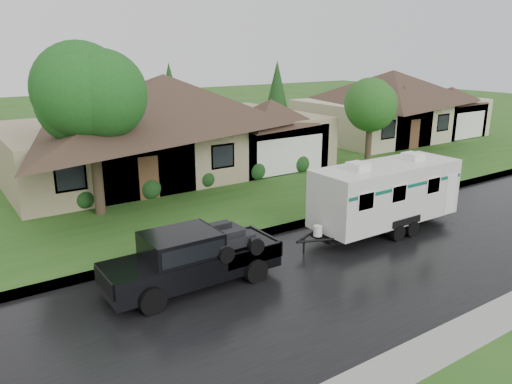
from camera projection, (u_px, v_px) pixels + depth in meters
ground at (282, 258)px, 17.79m from camera, size 140.00×140.00×0.00m
road at (319, 279)px, 16.20m from camera, size 140.00×8.00×0.01m
curb at (247, 237)px, 19.55m from camera, size 140.00×0.50×0.15m
lawn at (130, 172)px, 29.68m from camera, size 140.00×26.00×0.15m
house_main at (171, 112)px, 29.00m from camera, size 19.44×10.80×6.90m
house_neighbor at (396, 97)px, 40.25m from camera, size 15.12×9.72×6.45m
tree_left_green at (90, 100)px, 20.70m from camera, size 4.31×4.31×7.14m
tree_right_green at (371, 106)px, 29.92m from camera, size 3.22×3.22×5.33m
shrub_row at (206, 178)px, 26.07m from camera, size 13.60×1.00×1.00m
pickup_truck at (189, 257)px, 15.44m from camera, size 5.54×2.11×1.85m
travel_trailer at (386, 192)px, 20.00m from camera, size 6.84×2.40×3.07m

